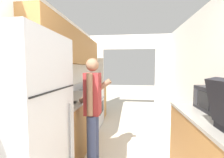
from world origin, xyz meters
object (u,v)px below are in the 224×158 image
Objects in this scene: person at (93,111)px; microwave at (216,99)px; refrigerator at (21,131)px; range_oven at (89,107)px.

person is 1.59m from microwave.
refrigerator is at bearing 152.47° from person.
refrigerator is 1.65× the size of range_oven.
range_oven is at bearing 18.36° from person.
person is at bearing 176.31° from microwave.
microwave is (2.06, -1.69, 0.60)m from range_oven.
person is (0.45, 0.83, -0.03)m from refrigerator.
refrigerator reaches higher than range_oven.
refrigerator is 2.45m from range_oven.
person is at bearing 61.35° from refrigerator.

